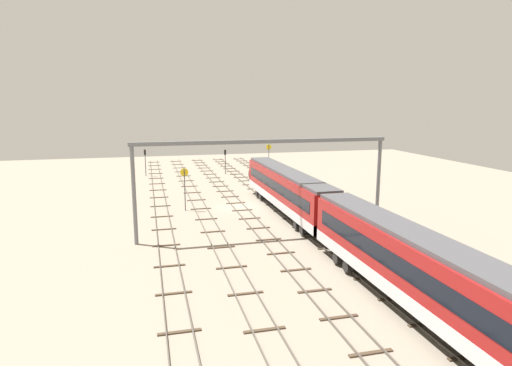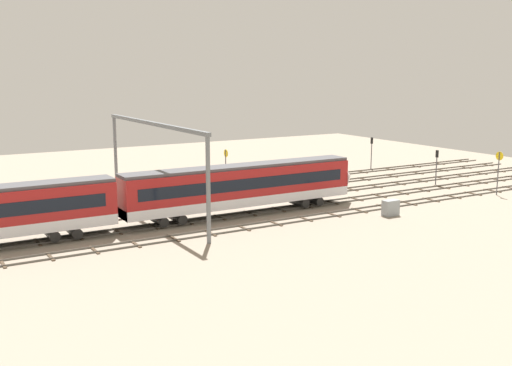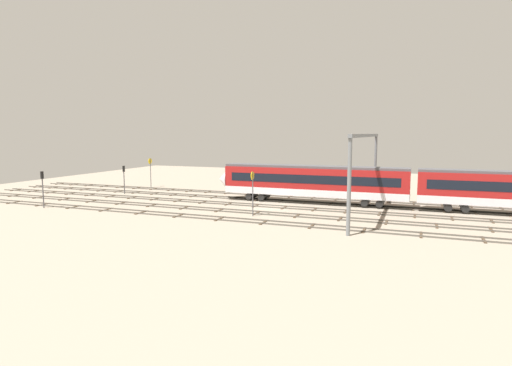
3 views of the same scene
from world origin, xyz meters
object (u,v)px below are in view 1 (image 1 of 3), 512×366
object	(u,v)px
train	(329,217)
speed_sign_near_foreground	(269,154)
speed_sign_mid_trackside	(185,183)
signal_light_trackside_approach	(225,158)
relay_cabinet	(310,184)
signal_light_trackside_departure	(145,159)
overhead_gantry	(265,161)

from	to	relation	value
train	speed_sign_near_foreground	size ratio (longest dim) A/B	10.16
train	speed_sign_mid_trackside	bearing A→B (deg)	34.64
signal_light_trackside_approach	relay_cabinet	bearing A→B (deg)	-149.84
speed_sign_near_foreground	relay_cabinet	bearing A→B (deg)	-175.65
signal_light_trackside_departure	relay_cabinet	bearing A→B (deg)	-127.63
train	signal_light_trackside_departure	size ratio (longest dim) A/B	11.14
overhead_gantry	signal_light_trackside_departure	bearing A→B (deg)	16.33
train	signal_light_trackside_approach	bearing A→B (deg)	2.61
speed_sign_mid_trackside	relay_cabinet	size ratio (longest dim) A/B	3.08
overhead_gantry	relay_cabinet	bearing A→B (deg)	-32.04
overhead_gantry	speed_sign_near_foreground	distance (m)	38.60
speed_sign_mid_trackside	relay_cabinet	world-z (taller)	speed_sign_mid_trackside
signal_light_trackside_approach	signal_light_trackside_departure	size ratio (longest dim) A/B	0.95
overhead_gantry	relay_cabinet	distance (m)	23.83
train	speed_sign_mid_trackside	world-z (taller)	speed_sign_mid_trackside
train	signal_light_trackside_approach	size ratio (longest dim) A/B	11.76
train	overhead_gantry	bearing A→B (deg)	44.15
speed_sign_near_foreground	signal_light_trackside_approach	distance (m)	8.28
speed_sign_near_foreground	signal_light_trackside_approach	xyz separation A→B (m)	(-0.97, 8.21, -0.46)
overhead_gantry	relay_cabinet	xyz separation A→B (m)	(19.48, -12.19, -6.32)
speed_sign_mid_trackside	train	bearing A→B (deg)	-145.36
speed_sign_near_foreground	speed_sign_mid_trackside	xyz separation A→B (m)	(-25.54, 17.38, -0.04)
overhead_gantry	signal_light_trackside_approach	size ratio (longest dim) A/B	5.66
speed_sign_near_foreground	speed_sign_mid_trackside	bearing A→B (deg)	145.77
overhead_gantry	train	bearing A→B (deg)	-135.85
relay_cabinet	speed_sign_near_foreground	bearing A→B (deg)	4.35
signal_light_trackside_departure	train	bearing A→B (deg)	-159.80
speed_sign_mid_trackside	overhead_gantry	bearing A→B (deg)	-150.06
speed_sign_mid_trackside	signal_light_trackside_departure	size ratio (longest dim) A/B	1.10
signal_light_trackside_approach	train	bearing A→B (deg)	-177.39
signal_light_trackside_departure	speed_sign_mid_trackside	bearing A→B (deg)	-170.37
signal_light_trackside_approach	relay_cabinet	size ratio (longest dim) A/B	2.65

